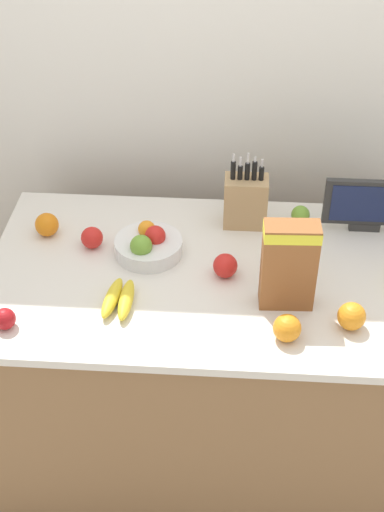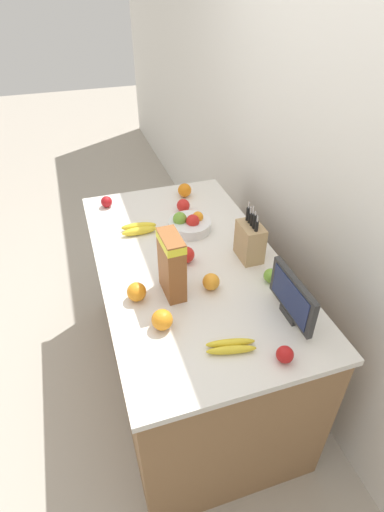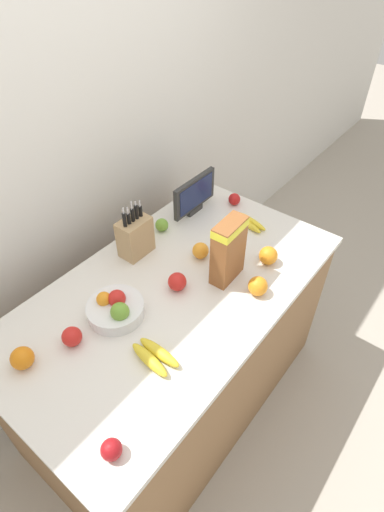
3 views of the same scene
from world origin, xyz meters
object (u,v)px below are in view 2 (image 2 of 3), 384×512
Objects in this scene: fruit_bowl at (189,224)px; apple_near_bananas at (186,255)px; apple_by_knife_block at (183,205)px; orange_by_cereal at (162,320)px; cereal_box at (172,263)px; orange_mid_left at (211,282)px; apple_leftmost at (107,202)px; apple_front at (271,276)px; knife_block at (250,241)px; banana_bunch_left at (139,229)px; orange_front_left at (185,190)px; apple_middle at (285,354)px; orange_front_right at (137,292)px; small_monitor at (292,297)px; banana_bunch_right at (231,346)px.

fruit_bowl is 0.29m from apple_near_bananas.
orange_by_cereal reaches higher than apple_by_knife_block.
orange_mid_left is at bearing 77.48° from cereal_box.
orange_by_cereal is at bearing -22.19° from apple_by_knife_block.
apple_by_knife_block reaches higher than apple_leftmost.
apple_front is at bearing 22.85° from fruit_bowl.
apple_by_knife_block is at bearing 65.52° from apple_leftmost.
knife_block is 4.33× the size of apple_front.
knife_block is at bearing 39.78° from apple_leftmost.
fruit_bowl reaches higher than banana_bunch_left.
apple_by_knife_block is 0.91× the size of orange_front_left.
cereal_box is 0.88m from apple_leftmost.
banana_bunch_left is at bearing -161.85° from apple_middle.
cereal_box is at bearing 89.21° from orange_front_right.
apple_leftmost is (-1.16, -0.59, -0.08)m from small_monitor.
cereal_box reaches higher than fruit_bowl.
knife_block is 0.94× the size of small_monitor.
knife_block is at bearing 178.27° from small_monitor.
orange_by_cereal is at bearing -77.22° from apple_front.
apple_front is at bearing 172.08° from small_monitor.
cereal_box is at bearing -26.02° from fruit_bowl.
orange_by_cereal reaches higher than orange_mid_left.
apple_front is at bearing 78.86° from cereal_box.
small_monitor is 0.52m from cereal_box.
apple_near_bananas is (0.33, 0.17, 0.02)m from banana_bunch_left.
banana_bunch_left is 2.97× the size of apple_front.
fruit_bowl is at bearing 173.07° from banana_bunch_right.
banana_bunch_right is 2.53× the size of apple_near_bananas.
apple_near_bananas reaches higher than apple_leftmost.
apple_middle is 0.98× the size of apple_front.
banana_bunch_right is at bearing 10.28° from banana_bunch_left.
small_monitor is at bearing 14.18° from fruit_bowl.
cereal_box is 3.70× the size of apple_near_bananas.
fruit_bowl reaches higher than orange_front_left.
cereal_box is at bearing -100.23° from orange_mid_left.
cereal_box reaches higher than orange_front_left.
small_monitor is at bearing -1.73° from knife_block.
apple_near_bananas is at bearing -129.14° from apple_front.
banana_bunch_right is at bearing -46.08° from apple_front.
orange_front_right is at bearing 0.54° from apple_leftmost.
orange_by_cereal is 1.03× the size of orange_front_left.
orange_mid_left is (0.49, -0.05, 0.00)m from fruit_bowl.
knife_block is at bearing 102.40° from orange_front_right.
apple_leftmost is 0.80× the size of orange_front_left.
apple_leftmost is (-1.35, -0.46, 0.00)m from apple_middle.
apple_by_knife_block is 0.99× the size of orange_mid_left.
orange_mid_left is at bearing 172.22° from banana_bunch_right.
banana_bunch_left is 0.47m from orange_front_left.
apple_middle is 0.45m from apple_front.
apple_middle reaches higher than banana_bunch_left.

